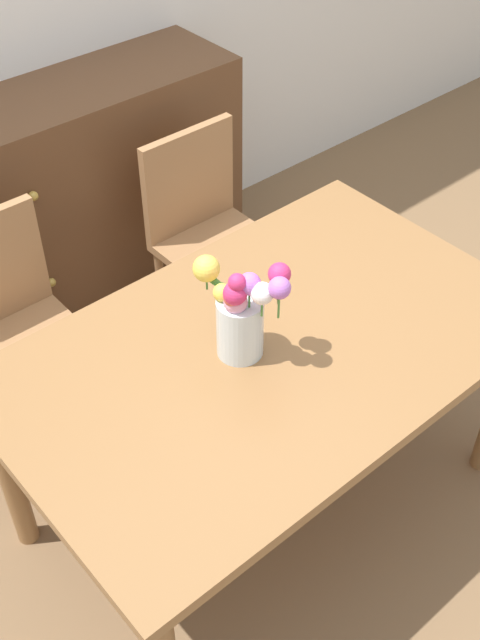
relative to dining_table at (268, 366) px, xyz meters
name	(u,v)px	position (x,y,z in m)	size (l,w,h in m)	color
ground_plane	(263,498)	(0.00, 0.00, -0.67)	(12.00, 12.00, 0.00)	brown
dining_table	(268,366)	(0.00, 0.00, 0.00)	(1.57, 0.97, 0.76)	olive
chair_left	(11,325)	(-0.43, 0.83, -0.15)	(0.42, 0.42, 0.90)	#9E7047
chair_right	(208,228)	(0.43, 0.83, -0.15)	(0.42, 0.42, 0.90)	#9E7047
dresser	(81,203)	(0.16, 1.33, -0.17)	(1.40, 0.47, 1.00)	brown
flower_vase	(242,310)	(-0.08, 0.03, 0.25)	(0.19, 0.28, 0.31)	silver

